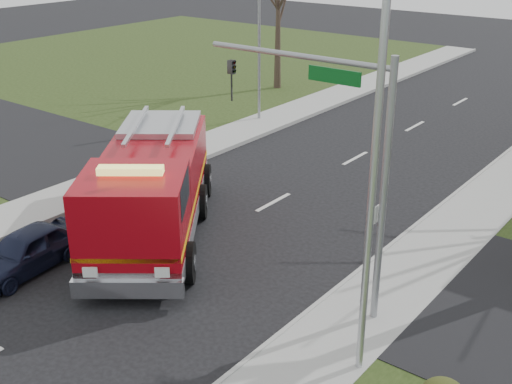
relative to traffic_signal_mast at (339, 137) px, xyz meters
The scene contains 8 objects.
ground 7.18m from the traffic_signal_mast, 163.94° to the right, with size 120.00×120.00×0.00m, color black.
sidewalk_right 4.97m from the traffic_signal_mast, 56.58° to the right, with size 2.40×80.00×0.15m, color #A0A19B.
sidewalk_left 12.41m from the traffic_signal_mast, behind, with size 2.40×80.00×0.15m, color #A0A19B.
traffic_signal_mast is the anchor object (origin of this frame).
streetlight_pole 2.78m from the traffic_signal_mast, 46.02° to the right, with size 1.48×0.16×8.40m.
utility_pole_far 17.38m from the traffic_signal_mast, 133.85° to the left, with size 0.14×0.14×7.00m, color gray.
fire_engine 7.36m from the traffic_signal_mast, behind, with size 7.50×8.56×3.45m.
parked_car_maroon 9.79m from the traffic_signal_mast, 154.18° to the right, with size 1.50×3.73×1.27m, color #171B33.
Camera 1 is at (12.63, -11.34, 9.46)m, focal length 45.00 mm.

